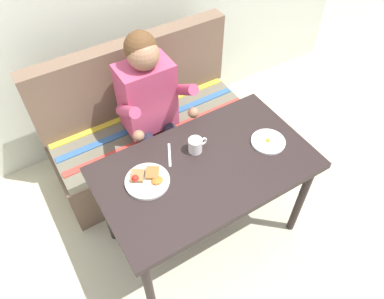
# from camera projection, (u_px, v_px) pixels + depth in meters

# --- Properties ---
(ground_plane) EXTENTS (8.00, 8.00, 0.00)m
(ground_plane) POSITION_uv_depth(u_px,v_px,m) (203.00, 231.00, 2.57)
(ground_plane) COLOR beige
(table) EXTENTS (1.20, 0.70, 0.73)m
(table) POSITION_uv_depth(u_px,v_px,m) (206.00, 175.00, 2.08)
(table) COLOR black
(table) RESTS_ON ground
(couch) EXTENTS (1.44, 0.56, 1.00)m
(couch) POSITION_uv_depth(u_px,v_px,m) (149.00, 131.00, 2.75)
(couch) COLOR brown
(couch) RESTS_ON ground
(person) EXTENTS (0.45, 0.61, 1.21)m
(person) POSITION_uv_depth(u_px,v_px,m) (152.00, 105.00, 2.33)
(person) COLOR #B64064
(person) RESTS_ON ground
(plate_breakfast) EXTENTS (0.24, 0.24, 0.05)m
(plate_breakfast) POSITION_uv_depth(u_px,v_px,m) (147.00, 180.00, 1.94)
(plate_breakfast) COLOR white
(plate_breakfast) RESTS_ON table
(plate_eggs) EXTENTS (0.20, 0.20, 0.04)m
(plate_eggs) POSITION_uv_depth(u_px,v_px,m) (268.00, 141.00, 2.13)
(plate_eggs) COLOR white
(plate_eggs) RESTS_ON table
(coffee_mug) EXTENTS (0.12, 0.08, 0.09)m
(coffee_mug) POSITION_uv_depth(u_px,v_px,m) (196.00, 145.00, 2.06)
(coffee_mug) COLOR white
(coffee_mug) RESTS_ON table
(fork) EXTENTS (0.09, 0.16, 0.00)m
(fork) POSITION_uv_depth(u_px,v_px,m) (170.00, 155.00, 2.07)
(fork) COLOR silver
(fork) RESTS_ON table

